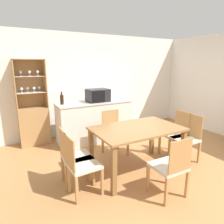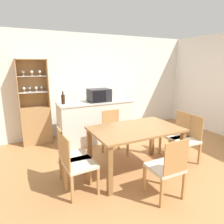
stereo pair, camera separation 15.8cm
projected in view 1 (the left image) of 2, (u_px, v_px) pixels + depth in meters
ground_plane at (167, 171)px, 3.45m from camera, size 18.00×18.00×0.00m
wall_back at (100, 84)px, 5.39m from camera, size 6.80×0.06×2.55m
kitchen_counter at (94, 121)px, 4.73m from camera, size 1.74×0.60×0.96m
display_cabinet at (34, 119)px, 4.54m from camera, size 0.64×0.38×1.91m
dining_table at (137, 134)px, 3.33m from camera, size 1.46×0.92×0.78m
dining_chair_side_right_far at (176, 134)px, 4.00m from camera, size 0.43×0.43×0.89m
dining_chair_side_left_far at (74, 157)px, 3.01m from camera, size 0.43×0.43×0.89m
dining_chair_head_near at (170, 167)px, 2.72m from camera, size 0.42×0.42×0.89m
dining_chair_side_left_near at (81, 165)px, 2.77m from camera, size 0.44×0.44×0.89m
dining_chair_side_right_near at (187, 138)px, 3.76m from camera, size 0.44×0.44×0.89m
dining_chair_head_far at (114, 133)px, 4.06m from camera, size 0.42×0.42×0.89m
microwave at (98, 95)px, 4.60m from camera, size 0.49×0.38×0.29m
wine_bottle at (62, 99)px, 4.28m from camera, size 0.08×0.08×0.28m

